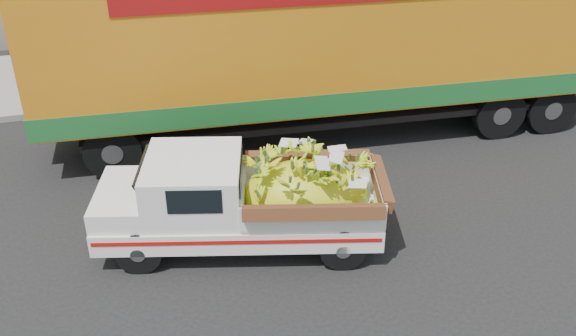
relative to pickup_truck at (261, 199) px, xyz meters
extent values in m
plane|color=black|center=(1.44, -0.54, -0.84)|extent=(100.00, 100.00, 0.00)
cube|color=gray|center=(1.44, 6.04, -0.76)|extent=(60.00, 0.25, 0.15)
cube|color=gray|center=(1.44, 8.14, -0.77)|extent=(60.00, 4.00, 0.14)
cylinder|color=black|center=(-1.98, -0.23, -0.48)|extent=(0.75, 0.37, 0.72)
cylinder|color=black|center=(-1.65, 1.11, -0.48)|extent=(0.75, 0.37, 0.72)
cylinder|color=black|center=(1.06, -0.97, -0.48)|extent=(0.75, 0.37, 0.72)
cylinder|color=black|center=(1.38, 0.38, -0.48)|extent=(0.75, 0.37, 0.72)
cube|color=silver|center=(-0.34, 0.08, -0.31)|extent=(4.70, 2.62, 0.37)
cube|color=#A50F0C|center=(-0.54, -0.70, -0.25)|extent=(4.24, 1.04, 0.07)
cube|color=silver|center=(-2.47, 0.60, -0.41)|extent=(0.46, 1.56, 0.13)
cube|color=silver|center=(-2.12, 0.51, 0.04)|extent=(1.14, 1.66, 0.34)
cube|color=silver|center=(-1.01, 0.25, 0.30)|extent=(1.79, 1.85, 0.85)
cube|color=black|center=(-1.10, -0.53, 0.46)|extent=(0.79, 0.20, 0.40)
cube|color=silver|center=(0.76, -0.18, 0.11)|extent=(2.50, 2.08, 0.48)
ellipsoid|color=yellow|center=(0.67, -0.16, 0.01)|extent=(2.22, 1.72, 1.21)
cylinder|color=black|center=(6.95, 2.33, -0.29)|extent=(1.12, 0.38, 1.10)
cylinder|color=black|center=(7.06, 4.33, -0.29)|extent=(1.12, 0.38, 1.10)
cylinder|color=black|center=(5.75, 2.40, -0.29)|extent=(1.12, 0.38, 1.10)
cylinder|color=black|center=(5.86, 4.39, -0.29)|extent=(1.12, 0.38, 1.10)
cylinder|color=black|center=(-2.24, 2.83, -0.29)|extent=(1.12, 0.38, 1.10)
cylinder|color=black|center=(-2.13, 4.83, -0.29)|extent=(1.12, 0.38, 1.10)
cube|color=black|center=(2.31, 3.59, -0.06)|extent=(12.04, 1.66, 0.36)
cube|color=#C07412|center=(2.31, 3.59, 1.54)|extent=(11.88, 3.14, 2.84)
cube|color=#1A5D27|center=(2.31, 3.59, 0.37)|extent=(11.94, 3.16, 0.45)
camera|label=1|loc=(-1.84, -8.38, 5.51)|focal=40.00mm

